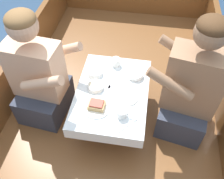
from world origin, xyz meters
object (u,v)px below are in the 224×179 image
object	(u,v)px
person_port	(39,78)
coffee_cup_port	(122,113)
sandwich	(97,105)
coffee_cup_starboard	(116,62)
person_starboard	(190,90)

from	to	relation	value
person_port	coffee_cup_port	xyz separation A→B (m)	(0.69, -0.21, -0.03)
sandwich	coffee_cup_starboard	distance (m)	0.48
person_starboard	sandwich	distance (m)	0.70
person_port	coffee_cup_port	world-z (taller)	person_port
person_port	sandwich	size ratio (longest dim) A/B	8.06
sandwich	coffee_cup_port	distance (m)	0.20
person_port	person_starboard	bearing A→B (deg)	8.08
person_starboard	coffee_cup_port	world-z (taller)	person_starboard
sandwich	coffee_cup_port	xyz separation A→B (m)	(0.19, -0.04, -0.00)
coffee_cup_starboard	coffee_cup_port	bearing A→B (deg)	-76.77
person_port	sandwich	xyz separation A→B (m)	(0.49, -0.17, -0.03)
person_port	coffee_cup_starboard	bearing A→B (deg)	34.23
person_port	person_starboard	distance (m)	1.16
person_port	person_starboard	xyz separation A→B (m)	(1.16, 0.04, 0.02)
sandwich	person_port	bearing A→B (deg)	160.90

